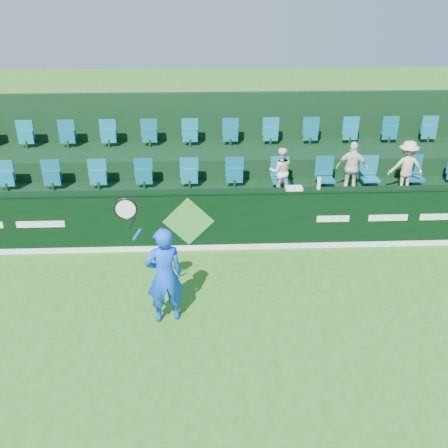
{
  "coord_description": "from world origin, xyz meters",
  "views": [
    {
      "loc": [
        0.34,
        -5.68,
        5.24
      ],
      "look_at": [
        0.71,
        2.8,
        1.15
      ],
      "focal_mm": 40.0,
      "sensor_mm": 36.0,
      "label": 1
    }
  ],
  "objects_px": {
    "tennis_player": "(164,275)",
    "drinks_bottle": "(319,183)",
    "towel": "(294,188)",
    "spectator_right": "(406,167)",
    "spectator_left": "(280,171)",
    "spectator_middle": "(352,168)"
  },
  "relations": [
    {
      "from": "tennis_player",
      "to": "drinks_bottle",
      "type": "xyz_separation_m",
      "value": [
        3.11,
        2.56,
        0.58
      ]
    },
    {
      "from": "towel",
      "to": "tennis_player",
      "type": "bearing_deg",
      "value": -135.26
    },
    {
      "from": "tennis_player",
      "to": "spectator_right",
      "type": "xyz_separation_m",
      "value": [
        5.4,
        3.68,
        0.53
      ]
    },
    {
      "from": "tennis_player",
      "to": "towel",
      "type": "height_order",
      "value": "tennis_player"
    },
    {
      "from": "spectator_left",
      "to": "towel",
      "type": "height_order",
      "value": "spectator_left"
    },
    {
      "from": "towel",
      "to": "drinks_bottle",
      "type": "distance_m",
      "value": 0.53
    },
    {
      "from": "spectator_right",
      "to": "drinks_bottle",
      "type": "height_order",
      "value": "spectator_right"
    },
    {
      "from": "towel",
      "to": "spectator_right",
      "type": "bearing_deg",
      "value": 21.65
    },
    {
      "from": "spectator_middle",
      "to": "spectator_left",
      "type": "bearing_deg",
      "value": 15.03
    },
    {
      "from": "towel",
      "to": "spectator_left",
      "type": "bearing_deg",
      "value": 95.95
    },
    {
      "from": "spectator_middle",
      "to": "towel",
      "type": "height_order",
      "value": "spectator_middle"
    },
    {
      "from": "tennis_player",
      "to": "towel",
      "type": "relative_size",
      "value": 6.79
    },
    {
      "from": "drinks_bottle",
      "to": "spectator_middle",
      "type": "bearing_deg",
      "value": 47.62
    },
    {
      "from": "tennis_player",
      "to": "spectator_middle",
      "type": "bearing_deg",
      "value": 41.69
    },
    {
      "from": "spectator_left",
      "to": "spectator_middle",
      "type": "distance_m",
      "value": 1.67
    },
    {
      "from": "spectator_middle",
      "to": "drinks_bottle",
      "type": "bearing_deg",
      "value": 62.65
    },
    {
      "from": "spectator_left",
      "to": "towel",
      "type": "distance_m",
      "value": 1.13
    },
    {
      "from": "spectator_middle",
      "to": "towel",
      "type": "bearing_deg",
      "value": 50.93
    },
    {
      "from": "tennis_player",
      "to": "spectator_right",
      "type": "distance_m",
      "value": 6.56
    },
    {
      "from": "spectator_left",
      "to": "drinks_bottle",
      "type": "height_order",
      "value": "spectator_left"
    },
    {
      "from": "spectator_left",
      "to": "spectator_right",
      "type": "height_order",
      "value": "spectator_right"
    },
    {
      "from": "tennis_player",
      "to": "spectator_left",
      "type": "xyz_separation_m",
      "value": [
        2.46,
        3.68,
        0.47
      ]
    }
  ]
}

